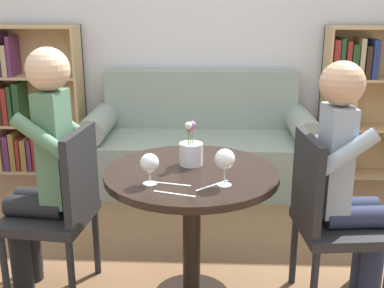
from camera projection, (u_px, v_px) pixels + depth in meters
name	position (u px, v px, depth m)	size (l,w,h in m)	color
back_wall	(202.00, 18.00, 4.15)	(5.20, 0.05, 2.70)	silver
round_table	(192.00, 202.00, 2.37)	(0.84, 0.84, 0.72)	black
couch	(200.00, 147.00, 4.05)	(1.88, 0.80, 0.92)	gray
bookshelf_left	(31.00, 107.00, 4.28)	(0.75, 0.28, 1.30)	tan
bookshelf_right	(355.00, 102.00, 4.15)	(0.75, 0.28, 1.30)	tan
chair_left	(62.00, 205.00, 2.48)	(0.47, 0.47, 0.90)	#232326
chair_right	(328.00, 214.00, 2.38)	(0.46, 0.46, 0.90)	#232326
person_left	(43.00, 167.00, 2.44)	(0.44, 0.37, 1.30)	black
person_right	(348.00, 180.00, 2.34)	(0.44, 0.37, 1.25)	#282D47
wine_glass_left	(149.00, 164.00, 2.13)	(0.09, 0.09, 0.14)	white
wine_glass_right	(225.00, 160.00, 2.10)	(0.09, 0.09, 0.17)	white
flower_vase	(191.00, 152.00, 2.38)	(0.12, 0.12, 0.23)	silver
knife_left_setting	(174.00, 194.00, 2.04)	(0.18, 0.07, 0.00)	silver
fork_left_setting	(170.00, 184.00, 2.15)	(0.19, 0.05, 0.00)	silver
knife_right_setting	(212.00, 186.00, 2.13)	(0.15, 0.14, 0.00)	silver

